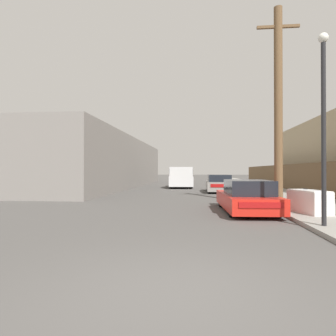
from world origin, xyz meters
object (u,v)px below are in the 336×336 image
(parked_sports_car_red, at_px, (247,197))
(street_lamp, at_px, (324,115))
(car_parked_mid, at_px, (219,184))
(discarded_fridge, at_px, (309,202))
(pickup_truck, at_px, (181,178))
(utility_pole, at_px, (278,104))

(parked_sports_car_red, bearing_deg, street_lamp, -69.20)
(parked_sports_car_red, relative_size, car_parked_mid, 1.04)
(car_parked_mid, relative_size, street_lamp, 0.88)
(discarded_fridge, relative_size, parked_sports_car_red, 0.37)
(car_parked_mid, height_order, pickup_truck, pickup_truck)
(discarded_fridge, relative_size, utility_pole, 0.20)
(car_parked_mid, xyz_separation_m, street_lamp, (1.77, -13.91, 2.45))
(parked_sports_car_red, height_order, street_lamp, street_lamp)
(car_parked_mid, bearing_deg, discarded_fridge, -78.85)
(utility_pole, bearing_deg, pickup_truck, 110.11)
(pickup_truck, bearing_deg, discarded_fridge, 103.72)
(discarded_fridge, bearing_deg, parked_sports_car_red, 139.57)
(discarded_fridge, distance_m, pickup_truck, 17.26)
(parked_sports_car_red, height_order, car_parked_mid, car_parked_mid)
(pickup_truck, bearing_deg, car_parked_mid, 117.81)
(car_parked_mid, bearing_deg, utility_pole, -77.64)
(car_parked_mid, distance_m, utility_pole, 9.84)
(utility_pole, bearing_deg, street_lamp, -91.82)
(discarded_fridge, height_order, parked_sports_car_red, parked_sports_car_red)
(parked_sports_car_red, bearing_deg, pickup_truck, 99.87)
(discarded_fridge, xyz_separation_m, street_lamp, (-0.49, -2.44, 2.54))
(discarded_fridge, xyz_separation_m, pickup_truck, (-5.37, 16.40, 0.42))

